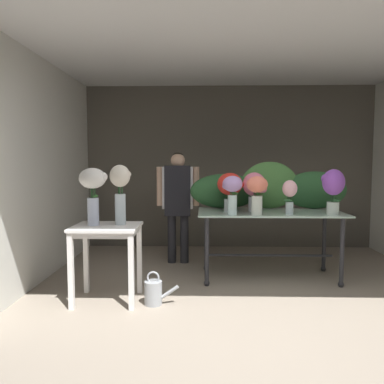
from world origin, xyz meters
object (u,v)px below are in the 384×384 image
at_px(vase_lilac_carnations, 232,190).
at_px(vase_violet_tulips, 333,186).
at_px(side_table_white, 107,237).
at_px(vase_rosy_dahlias, 254,188).
at_px(vase_cream_lisianthus_tall, 120,188).
at_px(watering_can, 154,292).
at_px(display_table_glass, 270,223).
at_px(vase_coral_roses, 257,191).
at_px(vase_blush_stock, 290,193).
at_px(florist, 178,196).
at_px(vase_scarlet_hydrangea, 230,187).
at_px(vase_white_roses_tall, 93,187).

bearing_deg(vase_lilac_carnations, vase_violet_tulips, 3.71).
bearing_deg(side_table_white, vase_violet_tulips, 12.87).
bearing_deg(vase_rosy_dahlias, vase_violet_tulips, -13.75).
distance_m(vase_cream_lisianthus_tall, watering_can, 1.12).
bearing_deg(display_table_glass, vase_coral_roses, -122.75).
xyz_separation_m(vase_blush_stock, vase_cream_lisianthus_tall, (-1.87, -0.51, 0.10)).
bearing_deg(side_table_white, florist, 66.76).
bearing_deg(vase_lilac_carnations, vase_scarlet_hydrangea, 91.31).
distance_m(display_table_glass, vase_white_roses_tall, 2.17).
xyz_separation_m(vase_violet_tulips, vase_lilac_carnations, (-1.17, -0.08, -0.04)).
bearing_deg(side_table_white, vase_lilac_carnations, 20.40).
distance_m(vase_lilac_carnations, vase_cream_lisianthus_tall, 1.27).
height_order(florist, vase_scarlet_hydrangea, florist).
height_order(vase_lilac_carnations, vase_white_roses_tall, vase_white_roses_tall).
relative_size(side_table_white, vase_rosy_dahlias, 1.65).
bearing_deg(display_table_glass, side_table_white, -155.97).
relative_size(florist, vase_rosy_dahlias, 3.27).
bearing_deg(vase_blush_stock, display_table_glass, 127.22).
bearing_deg(display_table_glass, vase_white_roses_tall, -157.39).
height_order(florist, vase_lilac_carnations, florist).
height_order(vase_violet_tulips, vase_blush_stock, vase_violet_tulips).
distance_m(vase_rosy_dahlias, vase_lilac_carnations, 0.41).
height_order(side_table_white, vase_lilac_carnations, vase_lilac_carnations).
relative_size(side_table_white, vase_cream_lisianthus_tall, 1.28).
bearing_deg(vase_violet_tulips, vase_blush_stock, 179.94).
distance_m(vase_rosy_dahlias, vase_white_roses_tall, 1.92).
distance_m(vase_coral_roses, vase_rosy_dahlias, 0.30).
bearing_deg(display_table_glass, vase_violet_tulips, -19.54).
xyz_separation_m(side_table_white, vase_violet_tulips, (2.50, 0.57, 0.49)).
height_order(display_table_glass, vase_violet_tulips, vase_violet_tulips).
xyz_separation_m(vase_coral_roses, vase_rosy_dahlias, (0.01, 0.29, 0.02)).
xyz_separation_m(vase_violet_tulips, vase_cream_lisianthus_tall, (-2.36, -0.51, 0.01)).
bearing_deg(vase_rosy_dahlias, vase_scarlet_hydrangea, -177.54).
distance_m(side_table_white, vase_blush_stock, 2.12).
distance_m(vase_scarlet_hydrangea, vase_cream_lisianthus_tall, 1.39).
bearing_deg(vase_violet_tulips, vase_rosy_dahlias, 166.25).
relative_size(vase_violet_tulips, vase_rosy_dahlias, 1.09).
height_order(vase_lilac_carnations, watering_can, vase_lilac_carnations).
distance_m(vase_coral_roses, watering_can, 1.60).
distance_m(vase_rosy_dahlias, watering_can, 1.74).
bearing_deg(vase_cream_lisianthus_tall, vase_lilac_carnations, 20.13).
relative_size(display_table_glass, vase_lilac_carnations, 3.89).
height_order(vase_scarlet_hydrangea, vase_cream_lisianthus_tall, vase_cream_lisianthus_tall).
relative_size(vase_scarlet_hydrangea, vase_lilac_carnations, 1.06).
bearing_deg(vase_rosy_dahlias, vase_lilac_carnations, -135.03).
relative_size(vase_violet_tulips, vase_scarlet_hydrangea, 1.10).
height_order(vase_rosy_dahlias, watering_can, vase_rosy_dahlias).
relative_size(vase_lilac_carnations, vase_white_roses_tall, 0.76).
height_order(vase_scarlet_hydrangea, watering_can, vase_scarlet_hydrangea).
relative_size(side_table_white, vase_coral_roses, 1.78).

